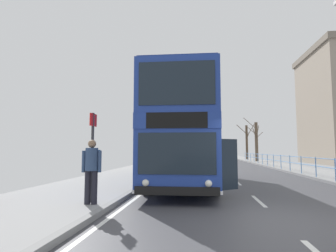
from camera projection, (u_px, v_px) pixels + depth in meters
name	position (u px, v px, depth m)	size (l,w,h in m)	color
ground	(250.00, 220.00, 6.11)	(15.80, 140.00, 0.20)	#424247
double_decker_bus_main	(184.00, 134.00, 13.05)	(3.42, 10.74, 4.47)	navy
pedestrian_railing_far_kerb	(281.00, 159.00, 21.41)	(0.05, 35.04, 1.07)	#598CC6
pedestrian_companion	(92.00, 166.00, 7.49)	(0.55, 0.54, 1.74)	black
bus_stop_sign_near	(92.00, 146.00, 7.81)	(0.08, 0.44, 2.53)	#2D2D33
bare_tree_far_00	(256.00, 141.00, 35.98)	(2.51, 2.81, 5.81)	brown
bare_tree_far_01	(247.00, 141.00, 43.73)	(2.87, 3.10, 5.60)	#4C3D2D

